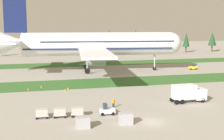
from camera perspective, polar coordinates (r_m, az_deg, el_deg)
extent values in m
plane|color=gray|center=(51.04, 7.12, -9.31)|extent=(400.00, 400.00, 0.00)
cube|color=#336028|center=(83.15, -1.56, -2.28)|extent=(320.00, 13.25, 0.01)
cube|color=#336028|center=(120.55, -5.59, 1.06)|extent=(320.00, 13.25, 0.01)
cylinder|color=white|center=(101.29, -2.45, 4.74)|extent=(48.10, 12.82, 7.28)
sphere|color=white|center=(106.07, 10.50, 4.78)|extent=(7.14, 7.14, 7.14)
cone|color=white|center=(102.32, -17.23, 4.72)|extent=(8.88, 7.82, 6.92)
cube|color=#141E4C|center=(101.39, -2.45, 4.03)|extent=(46.96, 12.82, 0.36)
cube|color=#283342|center=(101.53, -0.82, 5.28)|extent=(42.35, 12.21, 0.44)
cube|color=white|center=(120.65, -4.66, 4.98)|extent=(11.24, 32.57, 0.66)
cylinder|color=#A3A3A8|center=(116.12, -3.97, 3.67)|extent=(5.08, 4.52, 4.00)
cube|color=white|center=(81.64, -3.26, 3.32)|extent=(11.24, 32.57, 0.66)
cylinder|color=#A3A3A8|center=(86.72, -2.74, 2.04)|extent=(5.08, 4.52, 4.00)
cube|color=white|center=(110.07, -16.25, 5.28)|extent=(5.56, 12.02, 0.46)
cube|color=white|center=(94.33, -17.70, 4.74)|extent=(5.56, 12.02, 0.46)
cube|color=#141E4C|center=(102.09, -17.14, 9.93)|extent=(6.83, 1.58, 12.38)
cylinder|color=#A3A3A8|center=(104.98, 7.72, 2.23)|extent=(0.44, 0.44, 7.23)
cylinder|color=black|center=(105.43, 7.68, 0.28)|extent=(1.24, 0.56, 1.20)
cylinder|color=#A3A3A8|center=(105.77, -4.76, 2.39)|extent=(0.44, 0.44, 6.98)
cylinder|color=black|center=(106.19, -4.73, 0.52)|extent=(1.76, 0.79, 1.70)
cylinder|color=#A3A3A8|center=(97.09, -4.50, 1.85)|extent=(0.44, 0.44, 6.98)
cylinder|color=black|center=(97.56, -4.48, -0.19)|extent=(1.76, 0.79, 1.70)
cube|color=silver|center=(54.31, -0.86, -7.39)|extent=(2.69, 1.49, 0.77)
cube|color=#283342|center=(54.03, -1.28, -6.56)|extent=(0.78, 1.14, 0.90)
cylinder|color=black|center=(55.08, -0.01, -7.58)|extent=(0.61, 0.24, 0.60)
cylinder|color=black|center=(54.04, 0.19, -7.90)|extent=(0.61, 0.24, 0.60)
cylinder|color=black|center=(54.81, -1.90, -7.66)|extent=(0.61, 0.24, 0.60)
cylinder|color=black|center=(53.76, -1.74, -7.99)|extent=(0.61, 0.24, 0.60)
cube|color=#A3A3A8|center=(53.85, -6.28, -7.90)|extent=(2.31, 1.66, 0.10)
cube|color=#ADA89E|center=(53.69, -6.29, -7.28)|extent=(2.03, 1.46, 1.10)
cylinder|color=black|center=(54.62, -5.44, -7.86)|extent=(0.41, 0.15, 0.40)
cylinder|color=black|center=(53.31, -5.32, -8.28)|extent=(0.41, 0.15, 0.40)
cylinder|color=black|center=(54.53, -7.21, -7.92)|extent=(0.41, 0.15, 0.40)
cylinder|color=black|center=(53.21, -7.13, -8.34)|extent=(0.41, 0.15, 0.40)
cube|color=#A3A3A8|center=(53.76, -9.39, -7.99)|extent=(2.31, 1.66, 0.10)
cube|color=#ADA89E|center=(53.60, -9.41, -7.37)|extent=(2.03, 1.46, 1.10)
cylinder|color=black|center=(54.49, -8.51, -7.96)|extent=(0.41, 0.15, 0.40)
cylinder|color=black|center=(53.17, -8.47, -8.38)|extent=(0.41, 0.15, 0.40)
cylinder|color=black|center=(54.49, -10.28, -8.01)|extent=(0.41, 0.15, 0.40)
cylinder|color=black|center=(53.16, -10.29, -8.43)|extent=(0.41, 0.15, 0.40)
cube|color=#A3A3A8|center=(53.83, -12.51, -8.06)|extent=(2.31, 1.66, 0.10)
cube|color=#ADA89E|center=(53.66, -12.53, -7.44)|extent=(2.03, 1.46, 1.10)
cylinder|color=black|center=(54.51, -11.59, -8.04)|extent=(0.41, 0.15, 0.40)
cylinder|color=black|center=(53.19, -11.63, -8.46)|extent=(0.41, 0.15, 0.40)
cylinder|color=black|center=(54.60, -13.36, -8.07)|extent=(0.41, 0.15, 0.40)
cylinder|color=black|center=(53.28, -13.45, -8.49)|extent=(0.41, 0.15, 0.40)
cube|color=silver|center=(65.36, 15.46, -4.16)|extent=(2.25, 2.34, 2.20)
cube|color=#283342|center=(65.81, 16.27, -3.71)|extent=(0.12, 2.07, 0.97)
cube|color=silver|center=(63.60, 12.88, -3.85)|extent=(4.55, 2.39, 2.80)
cylinder|color=black|center=(66.55, 15.14, -4.89)|extent=(0.97, 0.32, 0.96)
cylinder|color=black|center=(64.89, 16.04, -5.27)|extent=(0.97, 0.32, 0.96)
cylinder|color=black|center=(64.43, 11.70, -5.21)|extent=(0.97, 0.32, 0.96)
cylinder|color=black|center=(62.71, 12.53, -5.61)|extent=(0.97, 0.32, 0.96)
cylinder|color=black|center=(63.93, 10.80, -5.29)|extent=(0.97, 0.32, 0.96)
cylinder|color=black|center=(62.20, 11.61, -5.70)|extent=(0.97, 0.32, 0.96)
cube|color=yellow|center=(109.64, 14.39, 0.45)|extent=(2.73, 1.60, 0.77)
cube|color=#283342|center=(109.67, 14.60, 0.88)|extent=(0.82, 1.17, 0.90)
cylinder|color=black|center=(108.85, 14.05, 0.20)|extent=(0.62, 0.27, 0.60)
cylinder|color=black|center=(109.86, 13.84, 0.28)|extent=(0.62, 0.27, 0.60)
cylinder|color=black|center=(109.53, 14.93, 0.21)|extent=(0.62, 0.27, 0.60)
cylinder|color=black|center=(110.54, 14.72, 0.30)|extent=(0.62, 0.27, 0.60)
cylinder|color=black|center=(58.83, 0.17, -6.40)|extent=(0.18, 0.18, 0.85)
cylinder|color=black|center=(58.91, 0.37, -6.38)|extent=(0.18, 0.18, 0.85)
cylinder|color=orange|center=(58.69, 0.27, -5.70)|extent=(0.36, 0.36, 0.62)
sphere|color=tan|center=(58.58, 0.27, -5.26)|extent=(0.24, 0.24, 0.24)
cylinder|color=orange|center=(58.61, 0.06, -5.75)|extent=(0.10, 0.10, 0.58)
cylinder|color=orange|center=(58.78, 0.48, -5.70)|extent=(0.10, 0.10, 0.58)
cube|color=#A3A3A8|center=(49.50, 2.52, -8.74)|extent=(2.06, 1.67, 1.78)
cube|color=#A3A3A8|center=(47.93, -5.29, -9.40)|extent=(2.01, 1.61, 1.71)
cone|color=orange|center=(75.37, -7.97, -3.27)|extent=(0.44, 0.44, 0.56)
cone|color=orange|center=(73.84, -8.47, -3.54)|extent=(0.44, 0.44, 0.54)
cone|color=orange|center=(76.45, -14.87, -3.33)|extent=(0.44, 0.44, 0.50)
cone|color=orange|center=(78.39, -12.63, -2.92)|extent=(0.44, 0.44, 0.62)
cylinder|color=#4C3823|center=(153.56, -15.16, 3.06)|extent=(0.70, 0.70, 3.53)
cone|color=#1E4223|center=(153.19, -15.23, 4.96)|extent=(6.29, 6.29, 6.67)
cylinder|color=#4C3823|center=(155.60, -9.63, 3.36)|extent=(0.70, 0.70, 3.79)
cone|color=#1E4223|center=(155.21, -9.68, 5.37)|extent=(6.09, 6.09, 7.19)
cylinder|color=#4C3823|center=(157.38, -4.64, 3.46)|extent=(0.70, 0.70, 3.55)
cone|color=#1E4223|center=(157.05, -4.66, 5.08)|extent=(3.79, 3.79, 5.35)
cylinder|color=#4C3823|center=(154.99, -0.50, 3.42)|extent=(0.70, 0.70, 3.59)
cone|color=#1E4223|center=(154.57, -0.51, 5.68)|extent=(5.17, 5.17, 8.66)
cylinder|color=#4C3823|center=(164.56, 4.29, 3.65)|extent=(0.70, 0.70, 3.36)
cone|color=#1E4223|center=(164.16, 4.32, 5.73)|extent=(4.94, 4.94, 8.60)
cylinder|color=#4C3823|center=(164.78, 9.53, 3.65)|extent=(0.70, 0.70, 3.83)
cone|color=#1E4223|center=(164.47, 9.56, 5.19)|extent=(5.01, 5.01, 5.07)
cylinder|color=#4C3823|center=(172.53, 13.19, 3.63)|extent=(0.70, 0.70, 3.11)
cone|color=#1E4223|center=(172.19, 13.25, 5.35)|extent=(3.67, 3.67, 7.22)
cylinder|color=#4C3823|center=(180.94, 17.59, 3.72)|extent=(0.70, 0.70, 3.37)
cone|color=#1E4223|center=(180.62, 17.66, 5.38)|extent=(4.43, 4.43, 7.18)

